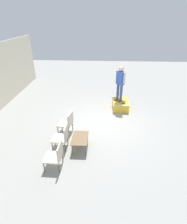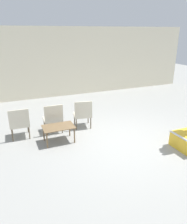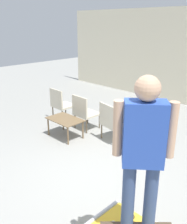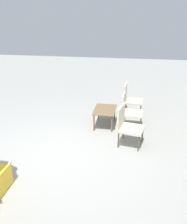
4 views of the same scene
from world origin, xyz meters
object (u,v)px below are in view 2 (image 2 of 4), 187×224
coffee_table (59,128)px  patio_chair_left (19,122)px  patio_chair_center (53,117)px  patio_chair_right (83,113)px

coffee_table → patio_chair_left: patio_chair_left is taller
patio_chair_center → patio_chair_right: 0.91m
patio_chair_left → patio_chair_center: (0.92, -0.00, 0.00)m
coffee_table → patio_chair_center: bearing=90.2°
coffee_table → patio_chair_center: size_ratio=0.93×
patio_chair_center → patio_chair_left: bearing=1.4°
patio_chair_left → patio_chair_right: (1.83, 0.00, 0.00)m
coffee_table → patio_chair_center: patio_chair_center is taller
patio_chair_right → coffee_table: bearing=44.9°
patio_chair_left → patio_chair_center: size_ratio=1.00×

